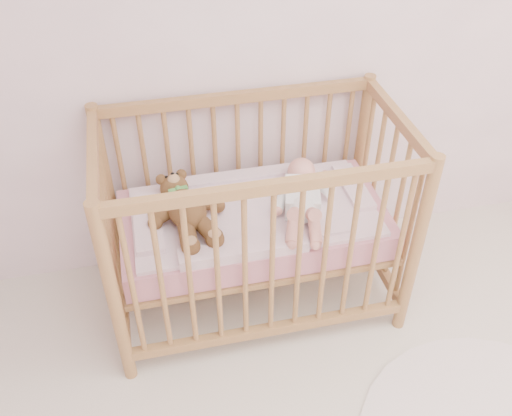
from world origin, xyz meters
name	(u,v)px	position (x,y,z in m)	size (l,w,h in m)	color
wall_back	(335,1)	(0.00, 2.00, 1.35)	(4.00, 0.02, 2.70)	white
crib	(254,221)	(-0.46, 1.60, 0.50)	(1.36, 0.76, 1.00)	#A86F47
mattress	(254,224)	(-0.46, 1.60, 0.49)	(1.22, 0.62, 0.13)	#CA7E8B
blanket	(254,211)	(-0.46, 1.60, 0.56)	(1.10, 0.58, 0.06)	pink
baby	(302,195)	(-0.23, 1.58, 0.64)	(0.29, 0.60, 0.14)	white
teddy_bear	(187,209)	(-0.76, 1.58, 0.65)	(0.37, 0.52, 0.15)	brown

